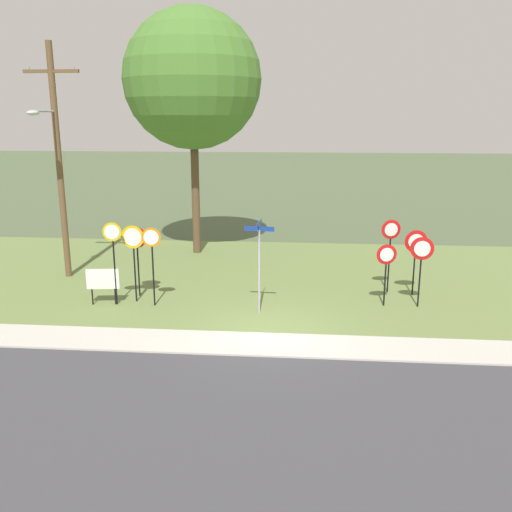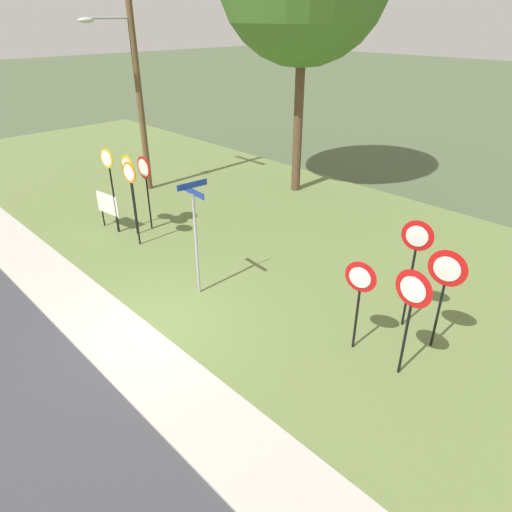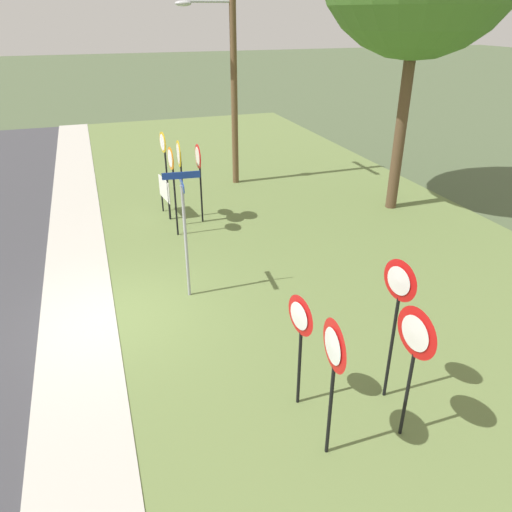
{
  "view_description": "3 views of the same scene",
  "coord_description": "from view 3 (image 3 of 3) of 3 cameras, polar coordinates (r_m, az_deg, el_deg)",
  "views": [
    {
      "loc": [
        0.93,
        -15.25,
        6.33
      ],
      "look_at": [
        -0.67,
        3.17,
        1.58
      ],
      "focal_mm": 38.84,
      "sensor_mm": 36.0,
      "label": 1
    },
    {
      "loc": [
        7.93,
        -4.3,
        6.53
      ],
      "look_at": [
        0.76,
        2.66,
        1.23
      ],
      "focal_mm": 32.02,
      "sensor_mm": 36.0,
      "label": 2
    },
    {
      "loc": [
        9.57,
        0.03,
        6.11
      ],
      "look_at": [
        0.39,
        3.15,
        1.25
      ],
      "focal_mm": 34.2,
      "sensor_mm": 36.0,
      "label": 3
    }
  ],
  "objects": [
    {
      "name": "street_name_post",
      "position": [
        11.02,
        -8.34,
        3.56
      ],
      "size": [
        0.96,
        0.81,
        3.04
      ],
      "rotation": [
        0.0,
        0.0,
        -0.09
      ],
      "color": "#9EA0A8",
      "rests_on": "grass_median"
    },
    {
      "name": "yield_sign_far_right",
      "position": [
        8.08,
        16.16,
        -4.84
      ],
      "size": [
        0.69,
        0.17,
        2.68
      ],
      "rotation": [
        0.0,
        0.0,
        0.2
      ],
      "color": "black",
      "rests_on": "grass_median"
    },
    {
      "name": "sidewalk_strip",
      "position": [
        11.37,
        -20.07,
        -7.56
      ],
      "size": [
        44.0,
        1.6,
        0.06
      ],
      "primitive_type": "cube",
      "color": "#BCB7AD",
      "rests_on": "ground_plane"
    },
    {
      "name": "ground_plane",
      "position": [
        11.35,
        -16.02,
        -7.11
      ],
      "size": [
        160.0,
        160.0,
        0.0
      ],
      "primitive_type": "plane",
      "color": "#4C5B3D"
    },
    {
      "name": "yield_sign_near_left",
      "position": [
        6.94,
        8.94,
        -11.8
      ],
      "size": [
        0.78,
        0.11,
        2.4
      ],
      "rotation": [
        0.0,
        0.0,
        -0.06
      ],
      "color": "black",
      "rests_on": "grass_median"
    },
    {
      "name": "yield_sign_far_left",
      "position": [
        7.52,
        17.98,
        -9.81
      ],
      "size": [
        0.8,
        0.13,
        2.37
      ],
      "rotation": [
        0.0,
        0.0,
        0.11
      ],
      "color": "black",
      "rests_on": "grass_median"
    },
    {
      "name": "yield_sign_near_right",
      "position": [
        7.88,
        5.1,
        -8.29
      ],
      "size": [
        0.68,
        0.16,
        2.13
      ],
      "rotation": [
        0.0,
        0.0,
        0.19
      ],
      "color": "black",
      "rests_on": "grass_median"
    },
    {
      "name": "stop_sign_far_left",
      "position": [
        15.32,
        -6.7,
        10.37
      ],
      "size": [
        0.74,
        0.09,
        2.51
      ],
      "rotation": [
        0.0,
        0.0,
        -0.01
      ],
      "color": "black",
      "rests_on": "grass_median"
    },
    {
      "name": "stop_sign_near_left",
      "position": [
        15.12,
        -8.91,
        10.56
      ],
      "size": [
        0.79,
        0.1,
        2.68
      ],
      "rotation": [
        0.0,
        0.0,
        -0.05
      ],
      "color": "black",
      "rests_on": "grass_median"
    },
    {
      "name": "stop_sign_near_right",
      "position": [
        15.6,
        -10.64,
        11.13
      ],
      "size": [
        0.63,
        0.12,
        2.84
      ],
      "rotation": [
        0.0,
        0.0,
        0.11
      ],
      "color": "black",
      "rests_on": "grass_median"
    },
    {
      "name": "notice_board",
      "position": [
        16.34,
        -10.65,
        7.47
      ],
      "size": [
        1.09,
        0.17,
        1.25
      ],
      "rotation": [
        0.0,
        0.0,
        0.13
      ],
      "color": "black",
      "rests_on": "grass_median"
    },
    {
      "name": "utility_pole",
      "position": [
        18.72,
        -3.08,
        22.65
      ],
      "size": [
        2.1,
        2.1,
        8.87
      ],
      "color": "brown",
      "rests_on": "grass_median"
    },
    {
      "name": "grass_median",
      "position": [
        12.82,
        11.58,
        -2.33
      ],
      "size": [
        44.0,
        12.0,
        0.04
      ],
      "primitive_type": "cube",
      "color": "olive",
      "rests_on": "ground_plane"
    },
    {
      "name": "stop_sign_far_center",
      "position": [
        14.37,
        -9.76,
        9.47
      ],
      "size": [
        0.64,
        0.11,
        2.69
      ],
      "rotation": [
        0.0,
        0.0,
        0.06
      ],
      "color": "black",
      "rests_on": "grass_median"
    }
  ]
}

